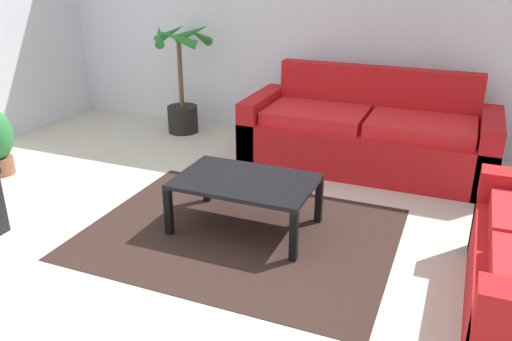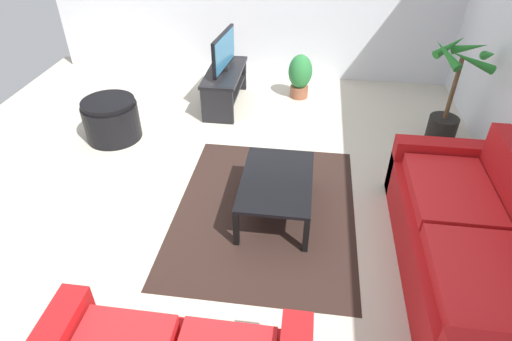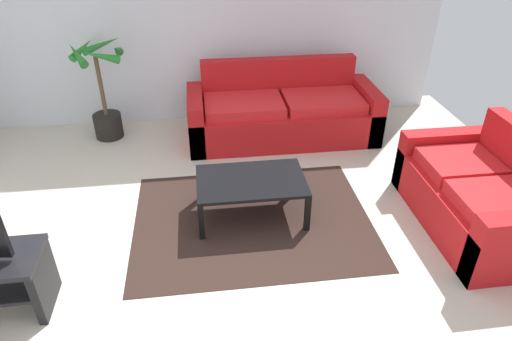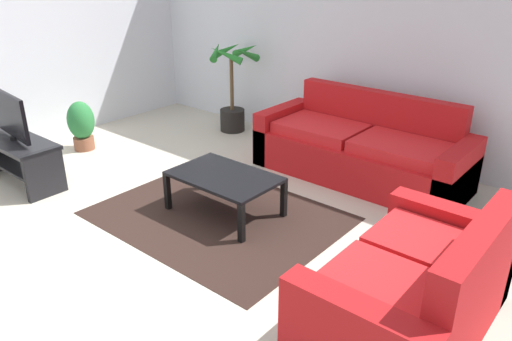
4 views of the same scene
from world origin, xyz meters
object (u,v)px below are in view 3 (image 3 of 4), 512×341
at_px(couch_loveseat, 480,197).
at_px(potted_palm, 104,98).
at_px(coffee_table, 251,184).
at_px(couch_main, 282,114).

bearing_deg(couch_loveseat, potted_palm, 147.91).
bearing_deg(coffee_table, couch_main, 69.84).
xyz_separation_m(coffee_table, potted_palm, (-1.57, 1.84, 0.17)).
distance_m(couch_loveseat, coffee_table, 2.07).
bearing_deg(coffee_table, couch_loveseat, -11.59).
bearing_deg(couch_main, coffee_table, -110.16).
height_order(couch_loveseat, coffee_table, couch_loveseat).
distance_m(couch_main, coffee_table, 1.67).
height_order(coffee_table, potted_palm, potted_palm).
bearing_deg(couch_loveseat, couch_main, 126.24).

